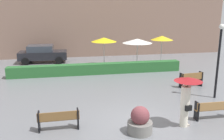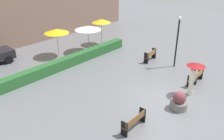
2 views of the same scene
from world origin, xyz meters
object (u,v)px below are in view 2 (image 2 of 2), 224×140
at_px(patio_umbrella_yellow_far, 101,21).
at_px(lamp_post, 178,37).
at_px(planter_pot, 179,102).
at_px(patio_umbrella_white, 88,28).
at_px(bench_near_right, 196,77).
at_px(bench_far_right, 151,55).
at_px(patio_umbrella_yellow, 57,31).
at_px(pedestrian_with_umbrella, 194,74).
at_px(bench_near_left, 134,121).

bearing_deg(patio_umbrella_yellow_far, lamp_post, -90.75).
xyz_separation_m(planter_pot, patio_umbrella_white, (3.03, 10.61, 1.77)).
bearing_deg(planter_pot, patio_umbrella_yellow_far, 64.46).
bearing_deg(lamp_post, planter_pot, -149.80).
bearing_deg(patio_umbrella_yellow_far, bench_near_right, -99.26).
xyz_separation_m(bench_far_right, patio_umbrella_yellow_far, (0.42, 6.05, 1.83)).
xyz_separation_m(planter_pot, patio_umbrella_yellow, (0.51, 11.79, 1.79)).
relative_size(patio_umbrella_yellow, patio_umbrella_yellow_far, 0.96).
relative_size(bench_far_right, patio_umbrella_yellow_far, 0.60).
distance_m(bench_far_right, pedestrian_with_umbrella, 5.84).
height_order(bench_near_left, lamp_post, lamp_post).
xyz_separation_m(bench_near_right, patio_umbrella_yellow_far, (1.72, 10.57, 1.87)).
relative_size(pedestrian_with_umbrella, patio_umbrella_yellow, 0.88).
relative_size(pedestrian_with_umbrella, patio_umbrella_yellow_far, 0.84).
bearing_deg(bench_near_right, bench_near_left, 177.82).
distance_m(bench_near_left, lamp_post, 8.84).
xyz_separation_m(patio_umbrella_yellow, patio_umbrella_yellow_far, (4.82, -0.64, 0.11)).
distance_m(pedestrian_with_umbrella, planter_pot, 2.20).
distance_m(bench_far_right, lamp_post, 2.83).
relative_size(bench_near_left, bench_near_right, 0.92).
distance_m(bench_near_left, pedestrian_with_umbrella, 5.22).
bearing_deg(bench_near_left, patio_umbrella_white, 57.84).
bearing_deg(lamp_post, bench_near_right, -123.32).
height_order(planter_pot, lamp_post, lamp_post).
bearing_deg(pedestrian_with_umbrella, patio_umbrella_yellow_far, 73.01).
relative_size(bench_near_left, patio_umbrella_white, 0.68).
xyz_separation_m(lamp_post, patio_umbrella_white, (-2.19, 7.58, -0.21)).
xyz_separation_m(bench_near_right, patio_umbrella_yellow, (-3.09, 11.21, 1.76)).
bearing_deg(patio_umbrella_yellow_far, bench_far_right, -93.93).
relative_size(bench_near_right, pedestrian_with_umbrella, 0.84).
height_order(bench_near_left, patio_umbrella_white, patio_umbrella_white).
bearing_deg(bench_far_right, planter_pot, -133.93).
bearing_deg(patio_umbrella_white, patio_umbrella_yellow_far, 13.04).
relative_size(bench_near_right, bench_far_right, 1.17).
bearing_deg(bench_near_right, lamp_post, 56.68).
relative_size(bench_far_right, patio_umbrella_yellow, 0.63).
xyz_separation_m(planter_pot, patio_umbrella_yellow_far, (5.33, 11.15, 1.90)).
relative_size(bench_near_right, patio_umbrella_white, 0.74).
relative_size(bench_near_right, patio_umbrella_yellow_far, 0.71).
bearing_deg(patio_umbrella_yellow_far, patio_umbrella_white, -166.96).
bearing_deg(bench_near_right, patio_umbrella_yellow, 105.43).
distance_m(bench_near_right, patio_umbrella_yellow, 11.76).
bearing_deg(patio_umbrella_yellow, patio_umbrella_white, -24.97).
distance_m(patio_umbrella_yellow, patio_umbrella_white, 2.78).
distance_m(bench_near_right, patio_umbrella_white, 10.20).
bearing_deg(bench_near_right, bench_far_right, 73.86).
bearing_deg(lamp_post, bench_near_left, -165.20).
xyz_separation_m(bench_far_right, lamp_post, (0.31, -2.06, 1.91)).
distance_m(patio_umbrella_white, patio_umbrella_yellow_far, 2.36).
distance_m(bench_near_left, patio_umbrella_yellow_far, 13.46).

